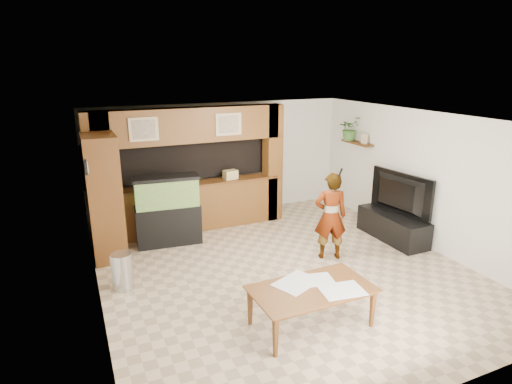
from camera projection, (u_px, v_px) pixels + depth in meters
name	position (u px, v px, depth m)	size (l,w,h in m)	color
floor	(284.00, 270.00, 7.42)	(6.50, 6.50, 0.00)	tan
ceiling	(287.00, 119.00, 6.67)	(6.50, 6.50, 0.00)	white
wall_back	(220.00, 160.00, 9.89)	(6.00, 6.00, 0.00)	silver
wall_left	(92.00, 225.00, 5.88)	(6.50, 6.50, 0.00)	silver
wall_right	(424.00, 179.00, 8.21)	(6.50, 6.50, 0.00)	silver
partition	(187.00, 169.00, 8.98)	(4.20, 0.99, 2.60)	brown
wall_clock	(86.00, 167.00, 6.60)	(0.05, 0.25, 0.25)	black
wall_shelf	(357.00, 143.00, 9.74)	(0.25, 0.90, 0.04)	brown
pantry_cabinet	(104.00, 198.00, 7.65)	(0.57, 0.93, 2.27)	brown
trash_can	(122.00, 271.00, 6.73)	(0.33, 0.33, 0.60)	#B2B2B7
aquarium	(168.00, 211.00, 8.33)	(1.24, 0.47, 1.38)	black
tv_stand	(393.00, 227.00, 8.67)	(0.58, 1.57, 0.52)	black
television	(396.00, 194.00, 8.47)	(1.47, 0.19, 0.85)	black
photo_frame	(364.00, 139.00, 9.49)	(0.03, 0.16, 0.21)	tan
potted_plant	(350.00, 128.00, 9.88)	(0.50, 0.43, 0.55)	#3A6C2B
person	(330.00, 216.00, 7.68)	(0.59, 0.39, 1.61)	#90794F
microphone	(341.00, 172.00, 7.31)	(0.03, 0.03, 0.15)	black
dining_table	(312.00, 308.00, 5.74)	(1.63, 0.91, 0.57)	brown
newspaper_a	(342.00, 290.00, 5.62)	(0.57, 0.41, 0.01)	silver
newspaper_b	(296.00, 283.00, 5.81)	(0.60, 0.44, 0.01)	silver
newspaper_c	(315.00, 280.00, 5.89)	(0.50, 0.36, 0.01)	silver
counter_box	(230.00, 175.00, 9.21)	(0.29, 0.19, 0.19)	tan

